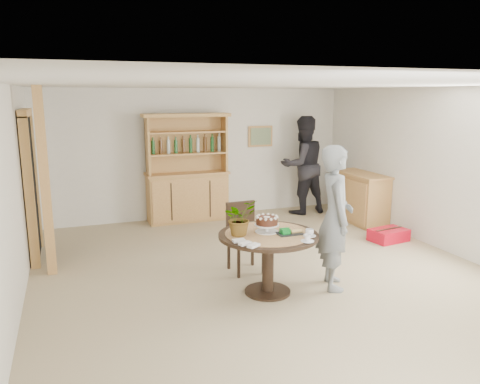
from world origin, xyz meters
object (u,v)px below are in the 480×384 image
hutch (187,185)px  red_suitcase (389,235)px  dining_chair (244,232)px  dining_table (268,245)px  teen_boy (335,218)px  sideboard (360,197)px  adult_person (303,165)px

hutch → red_suitcase: size_ratio=3.13×
hutch → dining_chair: size_ratio=2.16×
dining_chair → hutch: bearing=89.4°
dining_table → teen_boy: size_ratio=0.67×
sideboard → dining_table: bearing=-140.9°
sideboard → adult_person: bearing=125.3°
hutch → red_suitcase: hutch is taller
dining_table → dining_chair: (-0.00, 0.83, -0.07)m
sideboard → teen_boy: 3.29m
dining_chair → sideboard: bearing=25.5°
dining_chair → red_suitcase: dining_chair is taller
dining_table → teen_boy: 0.90m
teen_boy → red_suitcase: size_ratio=2.75×
teen_boy → adult_person: bearing=-1.8°
hutch → red_suitcase: 3.76m
dining_table → adult_person: size_ratio=0.61×
adult_person → hutch: bearing=-10.6°
dining_chair → teen_boy: bearing=-49.8°
teen_boy → dining_chair: bearing=62.5°
teen_boy → red_suitcase: (1.86, 1.30, -0.80)m
sideboard → adult_person: adult_person is taller
sideboard → dining_chair: bearing=-152.1°
hutch → teen_boy: 3.86m
sideboard → red_suitcase: (-0.24, -1.19, -0.37)m
dining_table → teen_boy: bearing=-6.7°
teen_boy → red_suitcase: bearing=-35.1°
dining_table → adult_person: adult_person is taller
dining_table → dining_chair: dining_chair is taller
dining_chair → adult_person: size_ratio=0.48×
sideboard → dining_chair: dining_chair is taller
sideboard → dining_chair: (-2.95, -1.56, 0.06)m
red_suitcase → dining_chair: bearing=179.4°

